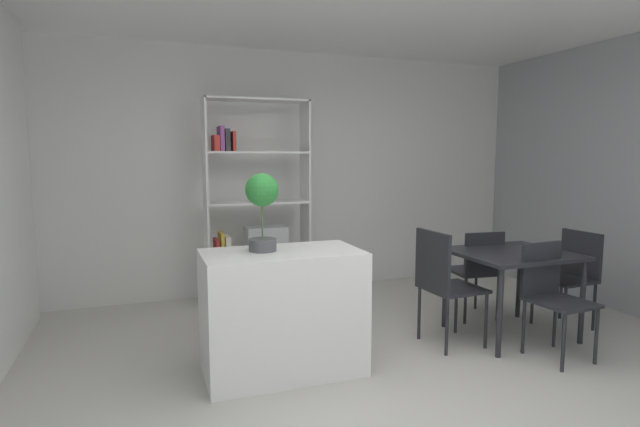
{
  "coord_description": "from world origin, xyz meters",
  "views": [
    {
      "loc": [
        -1.46,
        -2.68,
        1.59
      ],
      "look_at": [
        -0.19,
        0.84,
        1.15
      ],
      "focal_mm": 27.82,
      "sensor_mm": 36.0,
      "label": 1
    }
  ],
  "objects_px": {
    "dining_chair_window_side": "(572,270)",
    "dining_chair_island_side": "(443,278)",
    "dining_chair_near": "(551,289)",
    "dining_table": "(512,261)",
    "dining_chair_far": "(477,266)",
    "potted_plant_on_island": "(262,201)",
    "open_bookshelf": "(255,210)",
    "kitchen_island": "(282,312)"
  },
  "relations": [
    {
      "from": "potted_plant_on_island",
      "to": "dining_chair_near",
      "type": "height_order",
      "value": "potted_plant_on_island"
    },
    {
      "from": "dining_table",
      "to": "open_bookshelf",
      "type": "bearing_deg",
      "value": 137.26
    },
    {
      "from": "dining_chair_far",
      "to": "kitchen_island",
      "type": "bearing_deg",
      "value": 18.57
    },
    {
      "from": "dining_table",
      "to": "kitchen_island",
      "type": "bearing_deg",
      "value": -179.13
    },
    {
      "from": "dining_chair_far",
      "to": "dining_table",
      "type": "bearing_deg",
      "value": 96.41
    },
    {
      "from": "open_bookshelf",
      "to": "dining_chair_near",
      "type": "xyz_separation_m",
      "value": [
        1.89,
        -2.21,
        -0.48
      ]
    },
    {
      "from": "open_bookshelf",
      "to": "dining_chair_window_side",
      "type": "height_order",
      "value": "open_bookshelf"
    },
    {
      "from": "dining_chair_near",
      "to": "open_bookshelf",
      "type": "bearing_deg",
      "value": 126.7
    },
    {
      "from": "potted_plant_on_island",
      "to": "kitchen_island",
      "type": "bearing_deg",
      "value": -22.94
    },
    {
      "from": "potted_plant_on_island",
      "to": "dining_table",
      "type": "height_order",
      "value": "potted_plant_on_island"
    },
    {
      "from": "kitchen_island",
      "to": "dining_chair_island_side",
      "type": "height_order",
      "value": "dining_chair_island_side"
    },
    {
      "from": "open_bookshelf",
      "to": "dining_chair_window_side",
      "type": "bearing_deg",
      "value": -33.92
    },
    {
      "from": "potted_plant_on_island",
      "to": "dining_chair_island_side",
      "type": "xyz_separation_m",
      "value": [
        1.51,
        -0.03,
        -0.68
      ]
    },
    {
      "from": "kitchen_island",
      "to": "potted_plant_on_island",
      "type": "distance_m",
      "value": 0.82
    },
    {
      "from": "kitchen_island",
      "to": "dining_chair_far",
      "type": "xyz_separation_m",
      "value": [
        2.08,
        0.49,
        0.07
      ]
    },
    {
      "from": "dining_chair_far",
      "to": "dining_chair_window_side",
      "type": "xyz_separation_m",
      "value": [
        0.71,
        -0.45,
        0.01
      ]
    },
    {
      "from": "dining_table",
      "to": "dining_chair_far",
      "type": "xyz_separation_m",
      "value": [
        -0.01,
        0.46,
        -0.14
      ]
    },
    {
      "from": "dining_chair_far",
      "to": "dining_chair_window_side",
      "type": "distance_m",
      "value": 0.84
    },
    {
      "from": "potted_plant_on_island",
      "to": "dining_chair_window_side",
      "type": "distance_m",
      "value": 3.01
    },
    {
      "from": "dining_table",
      "to": "dining_chair_near",
      "type": "distance_m",
      "value": 0.48
    },
    {
      "from": "open_bookshelf",
      "to": "dining_chair_far",
      "type": "xyz_separation_m",
      "value": [
        1.89,
        -1.29,
        -0.49
      ]
    },
    {
      "from": "potted_plant_on_island",
      "to": "dining_chair_far",
      "type": "height_order",
      "value": "potted_plant_on_island"
    },
    {
      "from": "open_bookshelf",
      "to": "dining_chair_island_side",
      "type": "distance_m",
      "value": 2.16
    },
    {
      "from": "dining_chair_island_side",
      "to": "dining_chair_near",
      "type": "bearing_deg",
      "value": -125.43
    },
    {
      "from": "dining_chair_far",
      "to": "dining_chair_island_side",
      "type": "bearing_deg",
      "value": 38.82
    },
    {
      "from": "dining_chair_window_side",
      "to": "open_bookshelf",
      "type": "bearing_deg",
      "value": -127.1
    },
    {
      "from": "dining_chair_window_side",
      "to": "dining_chair_near",
      "type": "bearing_deg",
      "value": -60.0
    },
    {
      "from": "open_bookshelf",
      "to": "dining_table",
      "type": "height_order",
      "value": "open_bookshelf"
    },
    {
      "from": "kitchen_island",
      "to": "potted_plant_on_island",
      "type": "relative_size",
      "value": 2.03
    },
    {
      "from": "dining_chair_far",
      "to": "dining_chair_near",
      "type": "distance_m",
      "value": 0.92
    },
    {
      "from": "potted_plant_on_island",
      "to": "dining_chair_near",
      "type": "distance_m",
      "value": 2.38
    },
    {
      "from": "dining_table",
      "to": "dining_chair_far",
      "type": "distance_m",
      "value": 0.48
    },
    {
      "from": "dining_chair_island_side",
      "to": "dining_chair_near",
      "type": "height_order",
      "value": "dining_chair_island_side"
    },
    {
      "from": "dining_chair_near",
      "to": "dining_table",
      "type": "bearing_deg",
      "value": 85.35
    },
    {
      "from": "dining_chair_window_side",
      "to": "dining_chair_island_side",
      "type": "xyz_separation_m",
      "value": [
        -1.41,
        -0.01,
        0.05
      ]
    },
    {
      "from": "dining_table",
      "to": "dining_chair_island_side",
      "type": "bearing_deg",
      "value": -179.6
    },
    {
      "from": "dining_chair_near",
      "to": "dining_chair_far",
      "type": "bearing_deg",
      "value": 86.3
    },
    {
      "from": "open_bookshelf",
      "to": "dining_chair_island_side",
      "type": "height_order",
      "value": "open_bookshelf"
    },
    {
      "from": "potted_plant_on_island",
      "to": "dining_table",
      "type": "bearing_deg",
      "value": -0.58
    },
    {
      "from": "kitchen_island",
      "to": "dining_chair_island_side",
      "type": "xyz_separation_m",
      "value": [
        1.38,
        0.03,
        0.13
      ]
    },
    {
      "from": "kitchen_island",
      "to": "dining_chair_window_side",
      "type": "bearing_deg",
      "value": 0.76
    },
    {
      "from": "potted_plant_on_island",
      "to": "dining_chair_island_side",
      "type": "distance_m",
      "value": 1.66
    }
  ]
}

